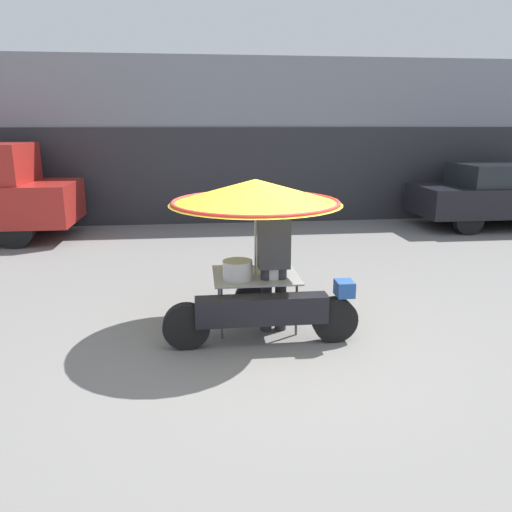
{
  "coord_description": "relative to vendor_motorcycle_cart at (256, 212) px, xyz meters",
  "views": [
    {
      "loc": [
        -0.85,
        -5.29,
        2.49
      ],
      "look_at": [
        -0.17,
        0.58,
        0.92
      ],
      "focal_mm": 35.0,
      "sensor_mm": 36.0,
      "label": 1
    }
  ],
  "objects": [
    {
      "name": "vendor_motorcycle_cart",
      "position": [
        0.0,
        0.0,
        0.0
      ],
      "size": [
        2.26,
        2.09,
        1.85
      ],
      "color": "black",
      "rests_on": "ground"
    },
    {
      "name": "parked_car",
      "position": [
        6.89,
        5.57,
        -0.66
      ],
      "size": [
        4.66,
        1.81,
        1.55
      ],
      "color": "black",
      "rests_on": "ground"
    },
    {
      "name": "ground_plane",
      "position": [
        0.16,
        -0.56,
        -1.47
      ],
      "size": [
        36.0,
        36.0,
        0.0
      ],
      "primitive_type": "plane",
      "color": "slate"
    },
    {
      "name": "vendor_person",
      "position": [
        0.19,
        -0.14,
        -0.56
      ],
      "size": [
        0.38,
        0.22,
        1.63
      ],
      "color": "#2D2D33",
      "rests_on": "ground"
    },
    {
      "name": "shopfront_building",
      "position": [
        0.16,
        7.89,
        0.56
      ],
      "size": [
        28.0,
        2.06,
        4.09
      ],
      "color": "gray",
      "rests_on": "ground"
    }
  ]
}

